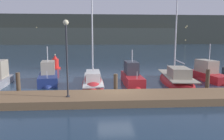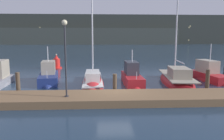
{
  "view_description": "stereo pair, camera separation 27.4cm",
  "coord_description": "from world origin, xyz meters",
  "px_view_note": "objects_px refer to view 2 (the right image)",
  "views": [
    {
      "loc": [
        -1.24,
        -14.7,
        3.89
      ],
      "look_at": [
        0.0,
        3.82,
        1.2
      ],
      "focal_mm": 35.0,
      "sensor_mm": 36.0,
      "label": 1
    },
    {
      "loc": [
        -0.96,
        -14.72,
        3.89
      ],
      "look_at": [
        0.0,
        3.82,
        1.2
      ],
      "focal_mm": 35.0,
      "sensor_mm": 36.0,
      "label": 2
    }
  ],
  "objects_px": {
    "motorboat_berth_3": "(49,79)",
    "motorboat_berth_7": "(209,77)",
    "sailboat_berth_4": "(93,83)",
    "channel_buoy": "(57,63)",
    "motorboat_berth_5": "(132,80)",
    "dock_lamppost": "(65,47)",
    "sailboat_berth_6": "(176,81)"
  },
  "relations": [
    {
      "from": "channel_buoy",
      "to": "motorboat_berth_7",
      "type": "bearing_deg",
      "value": -29.84
    },
    {
      "from": "motorboat_berth_5",
      "to": "dock_lamppost",
      "type": "xyz_separation_m",
      "value": [
        -4.71,
        -5.56,
        3.1
      ]
    },
    {
      "from": "channel_buoy",
      "to": "motorboat_berth_3",
      "type": "bearing_deg",
      "value": -83.07
    },
    {
      "from": "sailboat_berth_4",
      "to": "channel_buoy",
      "type": "relative_size",
      "value": 6.02
    },
    {
      "from": "motorboat_berth_3",
      "to": "dock_lamppost",
      "type": "distance_m",
      "value": 7.76
    },
    {
      "from": "motorboat_berth_3",
      "to": "sailboat_berth_6",
      "type": "distance_m",
      "value": 11.33
    },
    {
      "from": "motorboat_berth_7",
      "to": "sailboat_berth_6",
      "type": "bearing_deg",
      "value": -165.7
    },
    {
      "from": "sailboat_berth_6",
      "to": "channel_buoy",
      "type": "relative_size",
      "value": 5.85
    },
    {
      "from": "motorboat_berth_7",
      "to": "channel_buoy",
      "type": "distance_m",
      "value": 18.28
    },
    {
      "from": "motorboat_berth_3",
      "to": "motorboat_berth_5",
      "type": "relative_size",
      "value": 1.02
    },
    {
      "from": "motorboat_berth_3",
      "to": "motorboat_berth_5",
      "type": "xyz_separation_m",
      "value": [
        7.31,
        -1.06,
        0.01
      ]
    },
    {
      "from": "motorboat_berth_3",
      "to": "sailboat_berth_4",
      "type": "distance_m",
      "value": 4.11
    },
    {
      "from": "sailboat_berth_4",
      "to": "motorboat_berth_7",
      "type": "relative_size",
      "value": 2.08
    },
    {
      "from": "motorboat_berth_3",
      "to": "motorboat_berth_7",
      "type": "distance_m",
      "value": 14.73
    },
    {
      "from": "motorboat_berth_7",
      "to": "dock_lamppost",
      "type": "height_order",
      "value": "dock_lamppost"
    },
    {
      "from": "motorboat_berth_7",
      "to": "dock_lamppost",
      "type": "distance_m",
      "value": 14.23
    },
    {
      "from": "sailboat_berth_4",
      "to": "motorboat_berth_5",
      "type": "bearing_deg",
      "value": 0.12
    },
    {
      "from": "motorboat_berth_3",
      "to": "sailboat_berth_6",
      "type": "height_order",
      "value": "sailboat_berth_6"
    },
    {
      "from": "sailboat_berth_4",
      "to": "motorboat_berth_5",
      "type": "relative_size",
      "value": 2.19
    },
    {
      "from": "motorboat_berth_3",
      "to": "dock_lamppost",
      "type": "relative_size",
      "value": 1.18
    },
    {
      "from": "motorboat_berth_3",
      "to": "motorboat_berth_5",
      "type": "bearing_deg",
      "value": -8.29
    },
    {
      "from": "motorboat_berth_3",
      "to": "dock_lamppost",
      "type": "xyz_separation_m",
      "value": [
        2.59,
        -6.62,
        3.11
      ]
    },
    {
      "from": "motorboat_berth_5",
      "to": "sailboat_berth_6",
      "type": "relative_size",
      "value": 0.47
    },
    {
      "from": "channel_buoy",
      "to": "dock_lamppost",
      "type": "height_order",
      "value": "dock_lamppost"
    },
    {
      "from": "motorboat_berth_5",
      "to": "dock_lamppost",
      "type": "relative_size",
      "value": 1.16
    },
    {
      "from": "channel_buoy",
      "to": "dock_lamppost",
      "type": "xyz_separation_m",
      "value": [
        3.72,
        -15.85,
        2.72
      ]
    },
    {
      "from": "sailboat_berth_6",
      "to": "motorboat_berth_7",
      "type": "relative_size",
      "value": 2.02
    },
    {
      "from": "dock_lamppost",
      "to": "motorboat_berth_5",
      "type": "bearing_deg",
      "value": 49.71
    },
    {
      "from": "sailboat_berth_4",
      "to": "motorboat_berth_7",
      "type": "height_order",
      "value": "sailboat_berth_4"
    },
    {
      "from": "sailboat_berth_6",
      "to": "motorboat_berth_5",
      "type": "bearing_deg",
      "value": -175.4
    },
    {
      "from": "sailboat_berth_4",
      "to": "dock_lamppost",
      "type": "height_order",
      "value": "sailboat_berth_4"
    },
    {
      "from": "motorboat_berth_5",
      "to": "motorboat_berth_3",
      "type": "bearing_deg",
      "value": 171.71
    }
  ]
}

